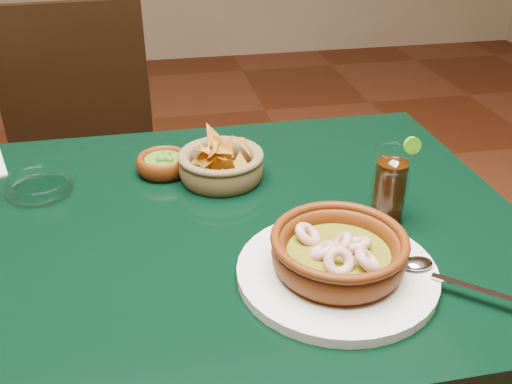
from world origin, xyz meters
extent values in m
cube|color=black|center=(0.00, 0.00, 0.73)|extent=(1.20, 0.80, 0.04)
cylinder|color=black|center=(0.54, 0.34, 0.35)|extent=(0.06, 0.06, 0.71)
cube|color=black|center=(-0.21, 0.64, 0.47)|extent=(0.48, 0.48, 0.04)
cylinder|color=black|center=(-0.38, 0.43, 0.24)|extent=(0.04, 0.04, 0.47)
cylinder|color=black|center=(0.00, 0.47, 0.24)|extent=(0.04, 0.04, 0.47)
cylinder|color=black|center=(-0.41, 0.81, 0.24)|extent=(0.04, 0.04, 0.47)
cylinder|color=black|center=(-0.03, 0.85, 0.24)|extent=(0.04, 0.04, 0.47)
cube|color=black|center=(-0.22, 0.84, 0.73)|extent=(0.42, 0.07, 0.46)
cylinder|color=silver|center=(0.23, -0.19, 0.76)|extent=(0.29, 0.29, 0.02)
cylinder|color=#4B1C06|center=(0.23, -0.19, 0.77)|extent=(0.17, 0.17, 0.01)
torus|color=#4B1C06|center=(0.23, -0.19, 0.79)|extent=(0.22, 0.22, 0.04)
torus|color=#4B1C06|center=(0.23, -0.19, 0.82)|extent=(0.20, 0.20, 0.01)
cylinder|color=#5E5D11|center=(0.23, -0.19, 0.79)|extent=(0.15, 0.15, 0.01)
torus|color=#CF9C91|center=(0.26, -0.18, 0.80)|extent=(0.06, 0.06, 0.03)
torus|color=#CF9C91|center=(0.24, -0.18, 0.80)|extent=(0.05, 0.05, 0.05)
torus|color=#CF9C91|center=(0.19, -0.14, 0.80)|extent=(0.06, 0.05, 0.04)
torus|color=#CF9C91|center=(0.20, -0.18, 0.80)|extent=(0.05, 0.06, 0.05)
torus|color=#CF9C91|center=(0.22, -0.22, 0.80)|extent=(0.05, 0.04, 0.05)
torus|color=#CF9C91|center=(0.26, -0.23, 0.80)|extent=(0.05, 0.06, 0.05)
cube|color=silver|center=(0.40, -0.27, 0.77)|extent=(0.10, 0.09, 0.00)
ellipsoid|color=silver|center=(0.34, -0.21, 0.77)|extent=(0.05, 0.03, 0.01)
cylinder|color=brown|center=(0.11, 0.15, 0.75)|extent=(0.14, 0.14, 0.01)
torus|color=brown|center=(0.11, 0.15, 0.78)|extent=(0.20, 0.20, 0.06)
torus|color=brown|center=(0.11, 0.15, 0.80)|extent=(0.16, 0.16, 0.01)
cone|color=#BA7017|center=(0.13, 0.12, 0.78)|extent=(0.07, 0.08, 0.04)
cone|color=#BA7017|center=(0.15, 0.15, 0.82)|extent=(0.05, 0.08, 0.07)
cone|color=#BA7017|center=(0.11, 0.11, 0.80)|extent=(0.07, 0.05, 0.07)
cone|color=#BA7017|center=(0.12, 0.17, 0.80)|extent=(0.05, 0.06, 0.07)
cone|color=#BA7017|center=(0.11, 0.15, 0.80)|extent=(0.07, 0.08, 0.05)
cone|color=#BA7017|center=(0.10, 0.13, 0.79)|extent=(0.07, 0.03, 0.07)
cone|color=#BA7017|center=(0.08, 0.12, 0.79)|extent=(0.07, 0.06, 0.06)
cone|color=#BA7017|center=(0.14, 0.15, 0.78)|extent=(0.08, 0.06, 0.06)
cone|color=#BA7017|center=(0.10, 0.19, 0.82)|extent=(0.06, 0.07, 0.05)
cone|color=#BA7017|center=(0.10, 0.13, 0.78)|extent=(0.08, 0.05, 0.07)
cone|color=#BA7017|center=(0.07, 0.15, 0.81)|extent=(0.08, 0.08, 0.04)
cone|color=#BA7017|center=(0.12, 0.14, 0.79)|extent=(0.08, 0.08, 0.04)
cone|color=#BA7017|center=(0.09, 0.17, 0.79)|extent=(0.08, 0.07, 0.05)
cone|color=#BA7017|center=(0.11, 0.15, 0.81)|extent=(0.05, 0.05, 0.06)
cone|color=#BA7017|center=(0.08, 0.14, 0.80)|extent=(0.08, 0.06, 0.05)
cone|color=#BA7017|center=(0.11, 0.15, 0.80)|extent=(0.06, 0.05, 0.07)
cone|color=#BA7017|center=(0.11, 0.15, 0.82)|extent=(0.07, 0.08, 0.05)
cone|color=#BA7017|center=(0.14, 0.11, 0.79)|extent=(0.06, 0.04, 0.05)
cone|color=#BA7017|center=(0.09, 0.14, 0.82)|extent=(0.05, 0.08, 0.07)
cone|color=#BA7017|center=(0.12, 0.17, 0.80)|extent=(0.05, 0.08, 0.07)
cylinder|color=#4B1C06|center=(0.00, 0.20, 0.75)|extent=(0.09, 0.09, 0.01)
torus|color=#4B1C06|center=(0.00, 0.20, 0.77)|extent=(0.12, 0.12, 0.04)
cylinder|color=#2E5310|center=(0.00, 0.20, 0.78)|extent=(0.07, 0.07, 0.01)
sphere|color=#2E5310|center=(0.01, 0.21, 0.78)|extent=(0.02, 0.02, 0.02)
sphere|color=#2E5310|center=(0.01, 0.19, 0.78)|extent=(0.02, 0.02, 0.02)
sphere|color=#2E5310|center=(0.01, 0.18, 0.78)|extent=(0.02, 0.02, 0.02)
sphere|color=#2E5310|center=(-0.01, 0.19, 0.78)|extent=(0.02, 0.02, 0.02)
sphere|color=#2E5310|center=(0.00, 0.19, 0.78)|extent=(0.02, 0.02, 0.02)
cylinder|color=white|center=(0.36, -0.05, 0.75)|extent=(0.06, 0.06, 0.01)
torus|color=white|center=(0.36, -0.05, 0.82)|extent=(0.13, 0.13, 0.07)
cylinder|color=black|center=(0.36, -0.05, 0.81)|extent=(0.05, 0.05, 0.11)
cube|color=silver|center=(0.35, -0.04, 0.84)|extent=(0.02, 0.02, 0.02)
cube|color=silver|center=(0.36, -0.05, 0.85)|extent=(0.02, 0.02, 0.03)
cube|color=silver|center=(0.36, -0.06, 0.85)|extent=(0.02, 0.02, 0.02)
cube|color=silver|center=(0.36, -0.04, 0.84)|extent=(0.02, 0.02, 0.02)
cube|color=silver|center=(0.36, -0.05, 0.84)|extent=(0.02, 0.02, 0.02)
torus|color=white|center=(0.36, -0.05, 0.88)|extent=(0.06, 0.06, 0.00)
cylinder|color=#439910|center=(0.39, -0.05, 0.89)|extent=(0.03, 0.01, 0.03)
cylinder|color=white|center=(-0.23, 0.16, 0.75)|extent=(0.12, 0.12, 0.01)
torus|color=white|center=(-0.23, 0.16, 0.77)|extent=(0.14, 0.14, 0.03)
camera|label=1|loc=(-0.02, -0.82, 1.27)|focal=40.00mm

